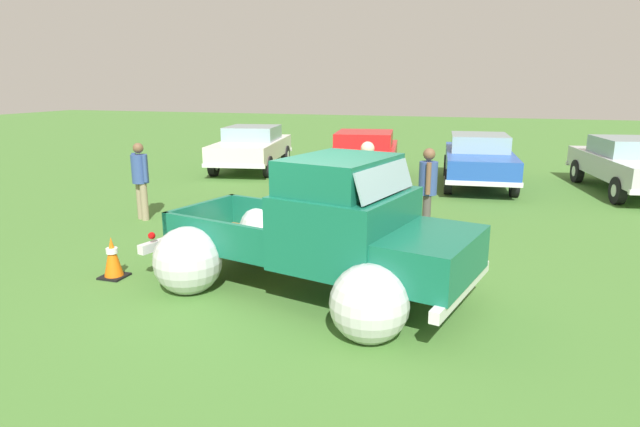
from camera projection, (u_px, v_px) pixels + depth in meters
The scene contains 10 objects.
ground_plane at pixel (305, 288), 7.64m from camera, with size 80.00×80.00×0.00m, color #477A33.
vintage_pickup_truck at pixel (329, 241), 7.26m from camera, with size 4.94×3.57×1.96m.
show_car_0 at pixel (252, 146), 17.80m from camera, with size 2.65×4.64×1.43m.
show_car_1 at pixel (364, 154), 15.84m from camera, with size 2.57×4.94×1.43m.
show_car_2 at pixel (479, 158), 15.08m from camera, with size 2.23×4.62×1.43m.
show_car_3 at pixel (632, 163), 14.04m from camera, with size 2.70×4.85×1.43m.
spectator_0 at pixel (367, 185), 9.61m from camera, with size 0.54×0.41×1.84m.
spectator_1 at pixel (140, 177), 11.24m from camera, with size 0.52×0.45×1.63m.
spectator_2 at pixel (428, 187), 9.96m from camera, with size 0.38×0.54×1.68m.
lane_cone_0 at pixel (113, 258), 7.99m from camera, with size 0.36×0.36×0.63m.
Camera 1 is at (2.37, -6.76, 2.86)m, focal length 30.08 mm.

